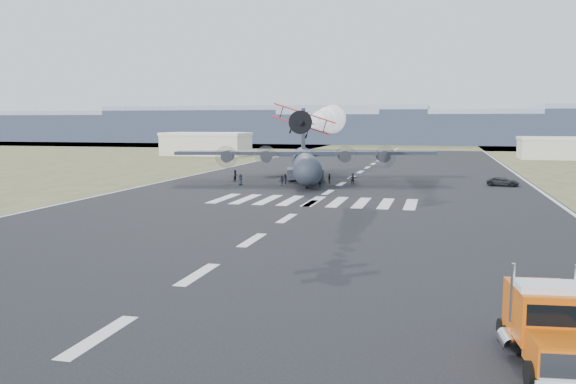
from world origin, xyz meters
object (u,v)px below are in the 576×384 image
at_px(hangar_left, 206,144).
at_px(crew_a, 235,175).
at_px(semi_truck, 545,324).
at_px(hangar_right, 559,148).
at_px(crew_h, 236,176).
at_px(aerobatic_biplane, 302,121).
at_px(crew_e, 240,180).
at_px(crew_c, 281,180).
at_px(crew_b, 285,179).
at_px(support_vehicle, 503,182).
at_px(crew_g, 320,181).
at_px(crew_d, 329,179).
at_px(crew_f, 353,179).
at_px(transport_aircraft, 305,162).

xyz_separation_m(hangar_left, crew_a, (33.65, -72.07, -2.48)).
xyz_separation_m(hangar_left, semi_truck, (71.64, -143.45, -1.70)).
bearing_deg(hangar_right, crew_h, -129.42).
bearing_deg(hangar_left, crew_a, -64.97).
bearing_deg(aerobatic_biplane, crew_e, 113.12).
bearing_deg(crew_h, crew_a, 65.16).
bearing_deg(crew_a, crew_c, -126.26).
xyz_separation_m(crew_c, crew_e, (-6.42, -1.05, 0.04)).
bearing_deg(crew_b, support_vehicle, 61.76).
distance_m(hangar_right, crew_b, 97.35).
bearing_deg(crew_g, crew_e, -140.54).
distance_m(aerobatic_biplane, crew_d, 42.01).
xyz_separation_m(hangar_left, crew_d, (50.00, -72.68, -2.61)).
bearing_deg(crew_f, transport_aircraft, 111.75).
xyz_separation_m(crew_b, crew_h, (-9.24, 2.68, 0.14)).
bearing_deg(crew_b, crew_c, -36.69).
relative_size(crew_c, crew_e, 0.95).
height_order(semi_truck, crew_f, semi_truck).
height_order(aerobatic_biplane, support_vehicle, aerobatic_biplane).
height_order(transport_aircraft, crew_a, transport_aircraft).
height_order(transport_aircraft, crew_d, transport_aircraft).
height_order(semi_truck, support_vehicle, semi_truck).
distance_m(aerobatic_biplane, support_vehicle, 49.64).
distance_m(support_vehicle, crew_d, 27.04).
xyz_separation_m(crew_f, crew_g, (-4.30, -5.34, -0.06)).
relative_size(aerobatic_biplane, crew_a, 3.13).
distance_m(support_vehicle, crew_a, 43.30).
distance_m(crew_f, crew_h, 19.74).
relative_size(hangar_right, crew_c, 12.06).
bearing_deg(semi_truck, support_vehicle, 79.51).
bearing_deg(crew_a, crew_h, -157.69).
bearing_deg(crew_d, crew_a, 61.54).
height_order(crew_a, crew_g, crew_a).
relative_size(hangar_left, semi_truck, 3.12).
xyz_separation_m(support_vehicle, crew_h, (-42.87, -2.75, 0.26)).
relative_size(hangar_right, crew_b, 12.88).
relative_size(transport_aircraft, crew_a, 22.97).
distance_m(hangar_right, support_vehicle, 78.00).
xyz_separation_m(crew_a, crew_g, (15.83, -5.90, -0.11)).
bearing_deg(aerobatic_biplane, crew_c, 103.58).
xyz_separation_m(hangar_left, aerobatic_biplane, (54.61, -113.40, 6.65)).
bearing_deg(hangar_left, support_vehicle, -42.33).
distance_m(hangar_left, hangar_right, 98.13).
height_order(transport_aircraft, crew_b, transport_aircraft).
distance_m(aerobatic_biplane, crew_b, 40.64).
relative_size(support_vehicle, crew_b, 3.06).
bearing_deg(crew_d, crew_b, 86.31).
relative_size(hangar_right, crew_h, 10.96).
bearing_deg(support_vehicle, crew_c, 113.03).
distance_m(hangar_left, crew_e, 87.11).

